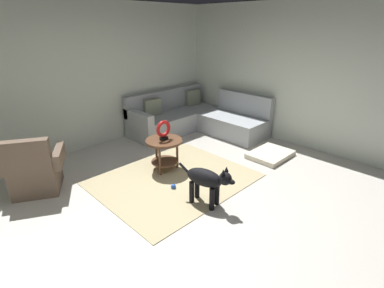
{
  "coord_description": "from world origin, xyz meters",
  "views": [
    {
      "loc": [
        -2.47,
        -2.34,
        2.28
      ],
      "look_at": [
        0.45,
        0.6,
        0.55
      ],
      "focal_mm": 27.02,
      "sensor_mm": 36.0,
      "label": 1
    }
  ],
  "objects_px": {
    "armchair": "(35,172)",
    "dog": "(207,180)",
    "sectional_couch": "(196,119)",
    "dog_bed_mat": "(270,154)",
    "torus_sculpture": "(164,130)",
    "side_table": "(164,147)",
    "dog_toy_ball": "(173,186)"
  },
  "relations": [
    {
      "from": "sectional_couch",
      "to": "armchair",
      "type": "height_order",
      "value": "same"
    },
    {
      "from": "armchair",
      "to": "dog_toy_ball",
      "type": "xyz_separation_m",
      "value": [
        1.45,
        -1.35,
        -0.28
      ]
    },
    {
      "from": "torus_sculpture",
      "to": "dog",
      "type": "distance_m",
      "value": 1.27
    },
    {
      "from": "armchair",
      "to": "torus_sculpture",
      "type": "xyz_separation_m",
      "value": [
        1.76,
        -0.78,
        0.39
      ]
    },
    {
      "from": "side_table",
      "to": "torus_sculpture",
      "type": "bearing_deg",
      "value": -104.04
    },
    {
      "from": "armchair",
      "to": "side_table",
      "type": "bearing_deg",
      "value": 4.88
    },
    {
      "from": "armchair",
      "to": "dog",
      "type": "height_order",
      "value": "armchair"
    },
    {
      "from": "sectional_couch",
      "to": "dog_toy_ball",
      "type": "bearing_deg",
      "value": -143.09
    },
    {
      "from": "sectional_couch",
      "to": "dog_bed_mat",
      "type": "xyz_separation_m",
      "value": [
        -0.01,
        -1.94,
        -0.24
      ]
    },
    {
      "from": "torus_sculpture",
      "to": "dog_bed_mat",
      "type": "height_order",
      "value": "torus_sculpture"
    },
    {
      "from": "dog_toy_ball",
      "to": "dog_bed_mat",
      "type": "bearing_deg",
      "value": -11.73
    },
    {
      "from": "sectional_couch",
      "to": "dog_toy_ball",
      "type": "xyz_separation_m",
      "value": [
        -2.03,
        -1.52,
        -0.25
      ]
    },
    {
      "from": "armchair",
      "to": "dog_bed_mat",
      "type": "xyz_separation_m",
      "value": [
        3.47,
        -1.77,
        -0.28
      ]
    },
    {
      "from": "side_table",
      "to": "dog",
      "type": "height_order",
      "value": "dog"
    },
    {
      "from": "torus_sculpture",
      "to": "dog_bed_mat",
      "type": "bearing_deg",
      "value": -30.06
    },
    {
      "from": "side_table",
      "to": "dog",
      "type": "relative_size",
      "value": 0.72
    },
    {
      "from": "armchair",
      "to": "dog",
      "type": "xyz_separation_m",
      "value": [
        1.51,
        -1.97,
        0.05
      ]
    },
    {
      "from": "torus_sculpture",
      "to": "armchair",
      "type": "bearing_deg",
      "value": 156.22
    },
    {
      "from": "sectional_couch",
      "to": "dog",
      "type": "xyz_separation_m",
      "value": [
        -1.97,
        -2.15,
        0.09
      ]
    },
    {
      "from": "armchair",
      "to": "dog_toy_ball",
      "type": "relative_size",
      "value": 12.94
    },
    {
      "from": "torus_sculpture",
      "to": "dog_toy_ball",
      "type": "relative_size",
      "value": 4.26
    },
    {
      "from": "armchair",
      "to": "dog",
      "type": "relative_size",
      "value": 1.18
    },
    {
      "from": "side_table",
      "to": "dog_toy_ball",
      "type": "relative_size",
      "value": 7.84
    },
    {
      "from": "torus_sculpture",
      "to": "dog",
      "type": "xyz_separation_m",
      "value": [
        -0.26,
        -1.19,
        -0.33
      ]
    },
    {
      "from": "armchair",
      "to": "torus_sculpture",
      "type": "relative_size",
      "value": 3.04
    },
    {
      "from": "dog_bed_mat",
      "to": "dog",
      "type": "distance_m",
      "value": 2.0
    },
    {
      "from": "sectional_couch",
      "to": "side_table",
      "type": "bearing_deg",
      "value": -150.92
    },
    {
      "from": "torus_sculpture",
      "to": "dog",
      "type": "height_order",
      "value": "torus_sculpture"
    },
    {
      "from": "dog_bed_mat",
      "to": "dog_toy_ball",
      "type": "bearing_deg",
      "value": 168.27
    },
    {
      "from": "torus_sculpture",
      "to": "dog_toy_ball",
      "type": "xyz_separation_m",
      "value": [
        -0.31,
        -0.57,
        -0.67
      ]
    },
    {
      "from": "dog_bed_mat",
      "to": "sectional_couch",
      "type": "bearing_deg",
      "value": 89.84
    },
    {
      "from": "sectional_couch",
      "to": "dog_bed_mat",
      "type": "relative_size",
      "value": 2.81
    }
  ]
}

